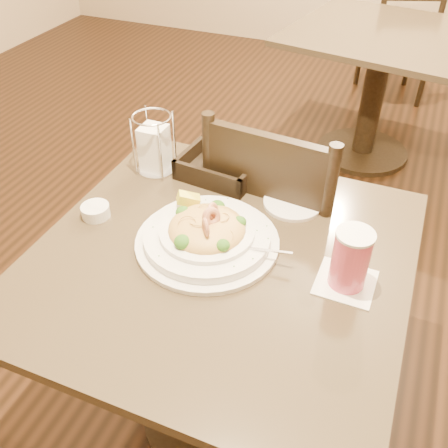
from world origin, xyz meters
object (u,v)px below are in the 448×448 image
at_px(dining_chair_far, 402,26).
at_px(napkin_caddy, 155,147).
at_px(background_table, 377,74).
at_px(drink_glass, 350,259).
at_px(main_table, 221,315).
at_px(side_plate, 293,203).
at_px(butter_ramekin, 96,211).
at_px(pasta_bowl, 207,234).
at_px(dining_chair_near, 278,229).
at_px(bread_basket, 221,168).

height_order(dining_chair_far, napkin_caddy, dining_chair_far).
xyz_separation_m(background_table, drink_glass, (0.17, -1.84, 0.30)).
distance_m(main_table, side_plate, 0.37).
relative_size(main_table, background_table, 0.86).
relative_size(dining_chair_far, butter_ramekin, 12.33).
height_order(dining_chair_far, pasta_bowl, dining_chair_far).
bearing_deg(dining_chair_near, drink_glass, 130.49).
bearing_deg(main_table, pasta_bowl, 153.92).
bearing_deg(dining_chair_far, butter_ramekin, 58.63).
height_order(bread_basket, butter_ramekin, bread_basket).
bearing_deg(butter_ramekin, pasta_bowl, 1.74).
bearing_deg(pasta_bowl, butter_ramekin, -178.26).
xyz_separation_m(dining_chair_far, bread_basket, (-0.30, -2.37, 0.24)).
bearing_deg(dining_chair_far, side_plate, 68.49).
bearing_deg(main_table, dining_chair_far, 86.61).
xyz_separation_m(main_table, butter_ramekin, (-0.37, 0.01, 0.24)).
relative_size(pasta_bowl, butter_ramekin, 5.31).
relative_size(dining_chair_near, drink_glass, 6.22).
distance_m(main_table, dining_chair_far, 2.70).
bearing_deg(bread_basket, butter_ramekin, -126.22).
bearing_deg(bread_basket, dining_chair_far, 82.85).
distance_m(background_table, side_plate, 1.61).
height_order(dining_chair_far, butter_ramekin, dining_chair_far).
xyz_separation_m(bread_basket, side_plate, (0.24, -0.07, -0.02)).
bearing_deg(butter_ramekin, dining_chair_far, 78.87).
bearing_deg(dining_chair_far, bread_basket, 62.61).
height_order(main_table, background_table, same).
bearing_deg(butter_ramekin, dining_chair_near, 44.15).
bearing_deg(background_table, napkin_caddy, -106.25).
relative_size(dining_chair_near, butter_ramekin, 12.33).
bearing_deg(dining_chair_near, background_table, -88.31).
distance_m(dining_chair_far, butter_ramekin, 2.74).
xyz_separation_m(bread_basket, napkin_caddy, (-0.19, -0.05, 0.06)).
relative_size(bread_basket, side_plate, 1.50).
height_order(pasta_bowl, butter_ramekin, pasta_bowl).
height_order(background_table, napkin_caddy, napkin_caddy).
distance_m(dining_chair_far, bread_basket, 2.40).
bearing_deg(napkin_caddy, side_plate, -1.87).
xyz_separation_m(pasta_bowl, napkin_caddy, (-0.28, 0.25, 0.05)).
distance_m(dining_chair_near, drink_glass, 0.55).
distance_m(drink_glass, bread_basket, 0.54).
xyz_separation_m(dining_chair_near, napkin_caddy, (-0.36, -0.13, 0.30)).
bearing_deg(background_table, drink_glass, -84.72).
xyz_separation_m(background_table, dining_chair_near, (-0.10, -1.45, 0.01)).
relative_size(background_table, drink_glass, 6.97).
bearing_deg(drink_glass, background_table, 95.28).
bearing_deg(drink_glass, main_table, -176.65).
height_order(background_table, dining_chair_near, dining_chair_near).
distance_m(main_table, drink_glass, 0.43).
distance_m(background_table, pasta_bowl, 1.86).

